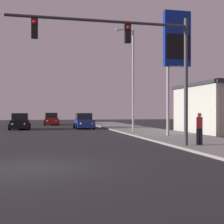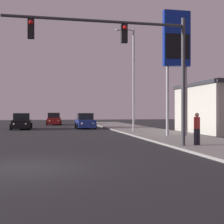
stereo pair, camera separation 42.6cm
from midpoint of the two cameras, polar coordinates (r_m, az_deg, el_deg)
name	(u,v)px [view 2 (the right image)]	position (r m, az deg, el deg)	size (l,w,h in m)	color
ground_plane	(23,167)	(10.83, -14.88, -9.77)	(120.00, 120.00, 0.00)	#28282B
sidewalk_right	(173,137)	(22.56, 11.68, -4.47)	(5.00, 60.00, 0.12)	gray
car_blue	(85,122)	(33.78, -4.58, -1.76)	(2.04, 4.31, 1.68)	navy
car_red	(54,119)	(43.85, -10.35, -1.33)	(2.04, 4.31, 1.68)	maroon
car_black	(22,122)	(33.79, -15.85, -1.76)	(2.04, 4.34, 1.68)	black
traffic_light_mast	(133,52)	(15.68, 4.62, 10.96)	(8.96, 0.36, 6.50)	#38383D
street_lamp	(132,74)	(27.46, 4.14, 6.92)	(1.74, 0.24, 9.00)	#99999E
gas_station_sign	(177,46)	(23.48, 12.25, 11.80)	(2.00, 0.42, 9.00)	#99999E
pedestrian_on_sidewalk	(197,127)	(16.77, 15.96, -2.71)	(0.34, 0.32, 1.67)	#23232D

